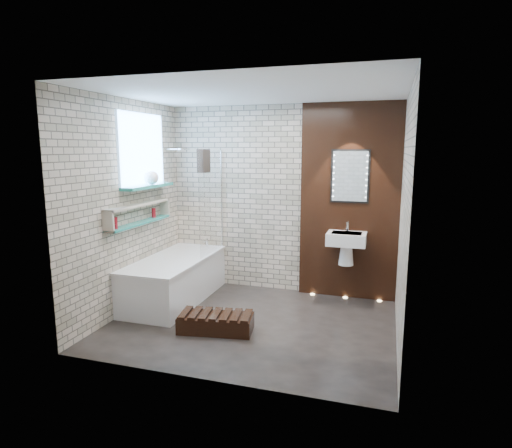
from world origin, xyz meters
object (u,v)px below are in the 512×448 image
(led_mirror, at_px, (350,176))
(walnut_step, at_px, (216,323))
(washbasin, at_px, (346,243))
(bath_screen, at_px, (211,202))
(bathtub, at_px, (175,279))

(led_mirror, height_order, walnut_step, led_mirror)
(led_mirror, bearing_deg, washbasin, -90.00)
(bath_screen, height_order, walnut_step, bath_screen)
(bathtub, relative_size, walnut_step, 2.14)
(walnut_step, bearing_deg, led_mirror, 50.72)
(led_mirror, bearing_deg, bathtub, -160.22)
(bathtub, distance_m, led_mirror, 2.68)
(washbasin, xyz_separation_m, walnut_step, (-1.27, -1.40, -0.70))
(bath_screen, bearing_deg, bathtub, -128.90)
(bathtub, height_order, led_mirror, led_mirror)
(bathtub, bearing_deg, washbasin, 16.01)
(walnut_step, bearing_deg, washbasin, 47.68)
(washbasin, bearing_deg, walnut_step, -132.32)
(washbasin, bearing_deg, led_mirror, 90.00)
(led_mirror, distance_m, walnut_step, 2.54)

